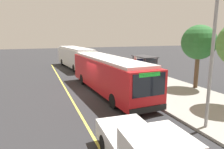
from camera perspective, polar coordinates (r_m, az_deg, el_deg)
name	(u,v)px	position (r m, az deg, el deg)	size (l,w,h in m)	color
ground_plane	(95,92)	(17.40, -4.65, -4.92)	(120.00, 120.00, 0.00)	#2B2B2D
sidewalk_curb	(157,85)	(19.80, 12.32, -2.95)	(44.00, 6.40, 0.15)	gray
lane_stripe_center	(69,95)	(16.96, -11.84, -5.54)	(36.00, 0.14, 0.01)	#E0D64C
transit_bus_main	(108,73)	(16.97, -1.10, 0.32)	(12.14, 3.32, 2.95)	red
transit_bus_second	(75,57)	(30.32, -10.13, 4.87)	(11.13, 3.70, 2.95)	white
bus_shelter	(145,63)	(21.37, 9.12, 3.21)	(2.90, 1.60, 2.48)	#333338
waiting_bench	(145,75)	(21.67, 9.00, -0.13)	(1.60, 0.48, 0.95)	brown
route_sign_post	(135,68)	(17.83, 6.49, 1.87)	(0.44, 0.08, 2.80)	#333338
pedestrian_commuter	(139,78)	(17.84, 7.42, -0.89)	(0.24, 0.40, 1.69)	#282D47
street_tree_near_shelter	(199,43)	(19.18, 22.92, 8.13)	(2.93, 2.93, 5.44)	brown
utility_pole	(211,65)	(10.98, 25.81, 2.51)	(0.16, 0.16, 6.40)	gray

